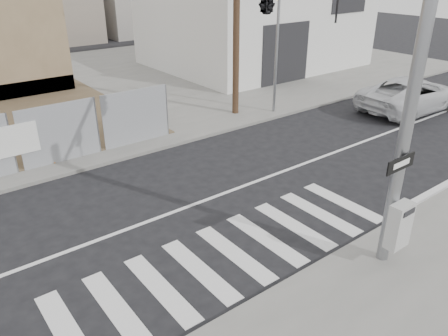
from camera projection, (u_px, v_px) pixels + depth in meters
ground at (178, 211)px, 12.12m from camera, size 100.00×100.00×0.00m
sidewalk_far at (30, 97)px, 22.12m from camera, size 50.00×20.00×0.12m
signal_pole at (309, 33)px, 9.98m from camera, size 0.96×5.87×7.00m
far_signal_pole at (277, 35)px, 18.33m from camera, size 0.16×0.20×5.60m
concrete_wall_right at (5, 29)px, 20.48m from camera, size 5.50×1.30×8.00m
auto_shop at (253, 26)px, 28.03m from camera, size 12.00×10.20×5.95m
suv at (412, 94)px, 19.96m from camera, size 5.68×2.82×1.55m
traffic_cone_d at (53, 150)px, 14.74m from camera, size 0.53×0.53×0.80m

